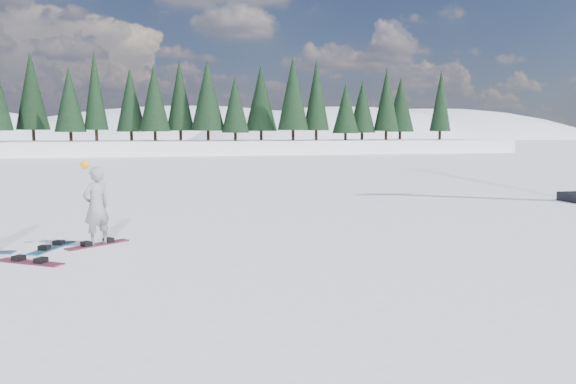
% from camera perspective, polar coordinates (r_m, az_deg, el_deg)
% --- Properties ---
extents(ground, '(420.00, 420.00, 0.00)m').
position_cam_1_polar(ground, '(12.44, -13.97, -6.04)').
color(ground, white).
rests_on(ground, ground).
extents(alpine_backdrop, '(412.50, 227.00, 53.20)m').
position_cam_1_polar(alpine_backdrop, '(202.34, -18.11, 1.17)').
color(alpine_backdrop, white).
rests_on(alpine_backdrop, ground).
extents(snowboarder_woman, '(0.78, 0.75, 1.95)m').
position_cam_1_polar(snowboarder_woman, '(13.45, -18.91, -1.35)').
color(snowboarder_woman, gray).
rests_on(snowboarder_woman, ground).
extents(snowboard_woman, '(1.38, 1.10, 0.03)m').
position_cam_1_polar(snowboard_woman, '(13.59, -18.77, -5.09)').
color(snowboard_woman, maroon).
rests_on(snowboard_woman, ground).
extents(snowboard_loose_b, '(1.39, 1.09, 0.03)m').
position_cam_1_polar(snowboard_loose_b, '(12.29, -24.75, -6.50)').
color(snowboard_loose_b, maroon).
rests_on(snowboard_loose_b, ground).
extents(snowboard_loose_a, '(0.86, 1.49, 0.03)m').
position_cam_1_polar(snowboard_loose_a, '(13.59, -22.87, -5.25)').
color(snowboard_loose_a, '#1B6595').
rests_on(snowboard_loose_a, ground).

